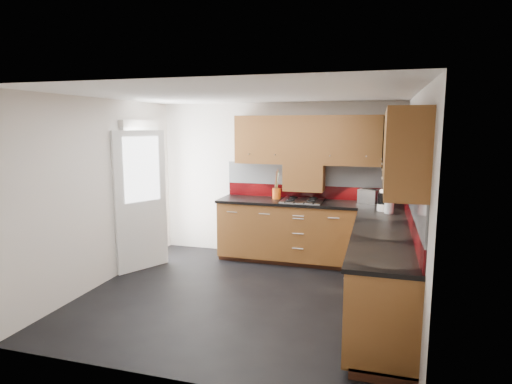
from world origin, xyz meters
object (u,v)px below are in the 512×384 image
(food_processor, at_px, (384,201))
(utensil_pot, at_px, (277,192))
(gas_hob, at_px, (302,201))
(toaster, at_px, (369,196))

(food_processor, bearing_deg, utensil_pot, 161.76)
(gas_hob, bearing_deg, toaster, 10.29)
(gas_hob, distance_m, food_processor, 1.22)
(utensil_pot, bearing_deg, food_processor, -18.24)
(toaster, relative_size, food_processor, 1.15)
(gas_hob, bearing_deg, food_processor, -18.59)
(utensil_pot, distance_m, food_processor, 1.66)
(toaster, xyz_separation_m, food_processor, (0.20, -0.56, 0.03))
(gas_hob, distance_m, toaster, 0.97)
(utensil_pot, xyz_separation_m, toaster, (1.37, 0.04, -0.00))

